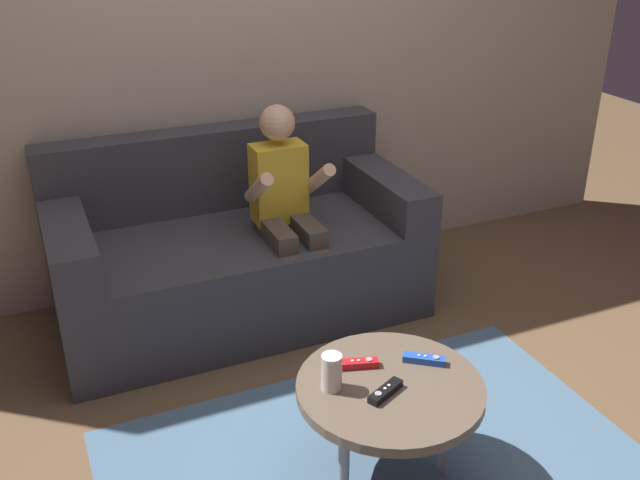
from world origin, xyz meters
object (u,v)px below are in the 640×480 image
Objects in this scene: couch at (236,253)px; soda_can at (332,372)px; game_remote_red_near_edge at (358,364)px; person_seated_on_couch at (286,205)px; coffee_table at (390,393)px; game_remote_black_center at (385,391)px; game_remote_blue_far_corner at (424,359)px.

couch reaches higher than soda_can.
couch is 1.23m from soda_can.
couch is at bearing 92.68° from game_remote_red_near_edge.
person_seated_on_couch is 8.16× the size of soda_can.
couch is 1.64× the size of person_seated_on_couch.
person_seated_on_couch reaches higher than game_remote_red_near_edge.
couch is at bearing 94.86° from coffee_table.
soda_can is at bearing 163.48° from coffee_table.
game_remote_red_near_edge is at bearing 94.54° from game_remote_black_center.
game_remote_black_center is 1.16× the size of soda_can.
soda_can reaches higher than game_remote_blue_far_corner.
game_remote_black_center is at bearing -35.19° from soda_can.
person_seated_on_couch is 1.06m from game_remote_blue_far_corner.
game_remote_black_center is (-0.12, -1.14, -0.17)m from person_seated_on_couch.
person_seated_on_couch is at bearing 83.98° from game_remote_black_center.
soda_can is (-0.18, 0.05, 0.10)m from coffee_table.
couch reaches higher than game_remote_blue_far_corner.
game_remote_black_center is 0.22m from game_remote_blue_far_corner.
couch is 1.33m from game_remote_black_center.
game_remote_black_center is at bearing -132.87° from coffee_table.
game_remote_black_center is at bearing -153.46° from game_remote_blue_far_corner.
person_seated_on_couch reaches higher than game_remote_black_center.
coffee_table is at bearing -85.14° from couch.
game_remote_red_near_edge is at bearing 28.68° from soda_can.
couch is at bearing 92.91° from game_remote_black_center.
coffee_table is at bearing -65.95° from game_remote_red_near_edge.
person_seated_on_couch is 1.08m from soda_can.
soda_can is (-0.34, -0.00, 0.05)m from game_remote_blue_far_corner.
game_remote_red_near_edge is (0.05, -1.15, 0.11)m from couch.
game_remote_blue_far_corner is 0.34m from soda_can.
game_remote_black_center is at bearing -85.46° from game_remote_red_near_edge.
coffee_table is (0.11, -1.28, 0.06)m from couch.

